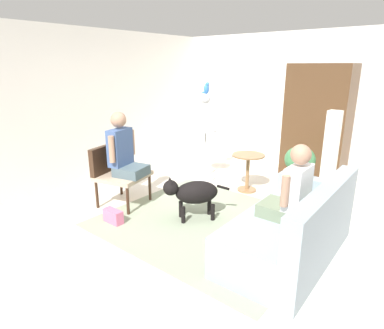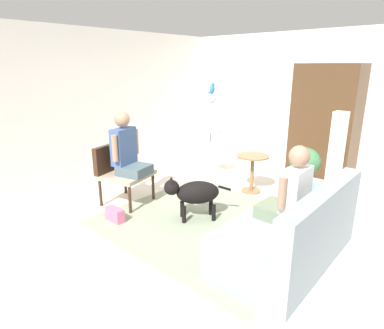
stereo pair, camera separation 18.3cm
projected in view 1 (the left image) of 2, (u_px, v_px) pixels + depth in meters
ground_plane at (207, 223)px, 4.38m from camera, size 7.23×7.23×0.00m
back_wall at (305, 103)px, 6.27m from camera, size 6.00×0.12×2.63m
left_wall at (96, 106)px, 5.90m from camera, size 0.12×6.63×2.63m
area_rug at (209, 223)px, 4.37m from camera, size 2.70×2.33×0.01m
couch at (293, 230)px, 3.55m from camera, size 0.95×1.81×0.88m
armchair at (116, 169)px, 4.89m from camera, size 0.79×0.82×0.88m
person_on_couch at (292, 191)px, 3.42m from camera, size 0.48×0.55×0.82m
person_on_armchair at (123, 150)px, 4.73m from camera, size 0.56×0.55×0.92m
round_end_table at (248, 167)px, 5.39m from camera, size 0.53×0.53×0.63m
dog at (193, 192)px, 4.38m from camera, size 0.62×0.74×0.61m
bird_cage_stand at (205, 135)px, 5.86m from camera, size 0.42×0.42×1.54m
parrot at (207, 88)px, 5.62m from camera, size 0.17×0.10×0.20m
potted_plant at (299, 167)px, 5.06m from camera, size 0.46×0.46×0.84m
column_lamp at (330, 158)px, 4.88m from camera, size 0.20×0.20×1.40m
armoire_cabinet at (317, 124)px, 5.81m from camera, size 1.07×0.56×2.05m
handbag at (113, 216)px, 4.36m from camera, size 0.29×0.12×0.18m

